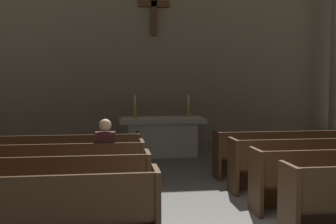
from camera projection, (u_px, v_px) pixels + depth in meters
pew_left_row_2 at (12, 190)px, 5.24m from camera, size 3.68×0.50×0.95m
pew_left_row_3 at (29, 172)px, 6.31m from camera, size 3.68×0.50×0.95m
pew_left_row_4 at (41, 159)px, 7.38m from camera, size 3.68×0.50×0.95m
pew_right_row_3 at (332, 163)px, 7.02m from camera, size 3.68×0.50×0.95m
pew_right_row_4 at (303, 153)px, 8.09m from camera, size 3.68×0.50×0.95m
altar at (162, 136)px, 10.31m from camera, size 2.20×0.90×1.01m
candlestick_left at (135, 111)px, 10.17m from camera, size 0.16×0.16×0.58m
candlestick_right at (188, 110)px, 10.36m from camera, size 0.16×0.16×0.58m
apse_with_cross at (153, 25)px, 12.27m from camera, size 12.45×0.43×7.42m
lone_worshipper at (106, 156)px, 6.50m from camera, size 0.32×0.43×1.32m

